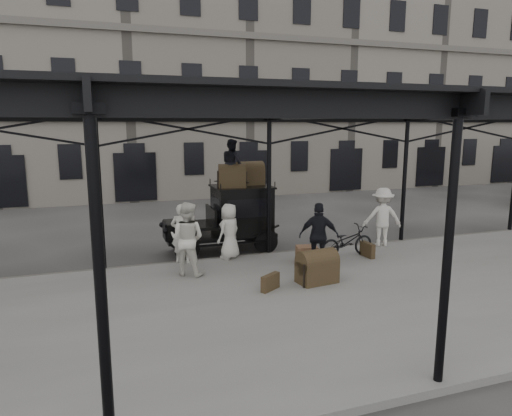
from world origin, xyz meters
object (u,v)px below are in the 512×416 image
at_px(bicycle, 347,241).
at_px(steamer_trunk_platform, 317,269).
at_px(porter_left, 182,234).
at_px(porter_official, 319,236).
at_px(steamer_trunk_roof_near, 232,178).
at_px(taxi, 233,215).

xyz_separation_m(bicycle, steamer_trunk_platform, (-1.90, -1.80, -0.12)).
distance_m(porter_left, porter_official, 3.98).
height_order(porter_left, porter_official, porter_official).
bearing_deg(porter_official, steamer_trunk_roof_near, -33.78).
height_order(taxi, porter_official, taxi).
bearing_deg(porter_left, steamer_trunk_roof_near, -126.02).
xyz_separation_m(porter_official, steamer_trunk_platform, (-0.57, -1.06, -0.58)).
xyz_separation_m(porter_left, porter_official, (3.57, -1.76, 0.06)).
height_order(porter_left, steamer_trunk_platform, porter_left).
distance_m(taxi, bicycle, 3.83).
relative_size(porter_left, porter_official, 0.94).
distance_m(porter_left, steamer_trunk_roof_near, 2.58).
distance_m(porter_official, steamer_trunk_platform, 1.34).
height_order(porter_left, bicycle, porter_left).
height_order(taxi, bicycle, taxi).
bearing_deg(steamer_trunk_platform, taxi, 97.21).
relative_size(taxi, bicycle, 1.96).
bearing_deg(steamer_trunk_roof_near, porter_left, -138.42).
relative_size(taxi, porter_official, 1.93).
distance_m(taxi, porter_official, 3.49).
distance_m(steamer_trunk_roof_near, steamer_trunk_platform, 4.52).
bearing_deg(porter_official, steamer_trunk_platform, 86.84).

